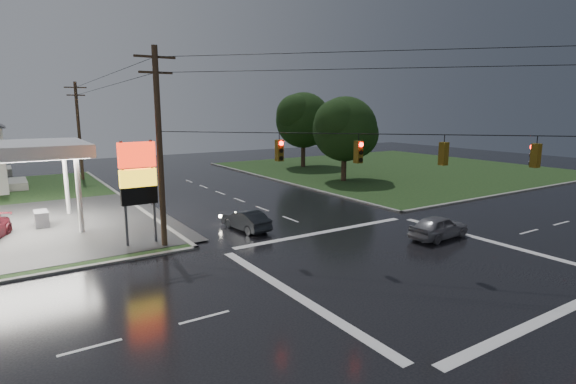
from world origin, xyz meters
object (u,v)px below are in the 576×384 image
tree_ne_far (304,120)px  pylon_sign (138,176)px  tree_ne_near (346,129)px  car_crossing (439,227)px  utility_pole_n (79,130)px  car_north (246,220)px  utility_pole_nw (160,146)px

tree_ne_far → pylon_sign: bearing=-139.6°
tree_ne_near → car_crossing: 22.39m
pylon_sign → utility_pole_n: bearing=87.9°
car_north → car_crossing: 11.95m
utility_pole_nw → tree_ne_near: size_ratio=1.22×
pylon_sign → utility_pole_nw: (1.00, -1.00, 1.71)m
utility_pole_nw → car_crossing: 16.94m
tree_ne_near → car_crossing: tree_ne_near is taller
tree_ne_near → car_north: tree_ne_near is taller
utility_pole_n → car_crossing: utility_pole_n is taller
car_north → tree_ne_far: bearing=-137.9°
utility_pole_nw → tree_ne_far: bearing=42.6°
pylon_sign → tree_ne_far: bearing=40.4°
utility_pole_n → car_north: bearing=-78.8°
utility_pole_nw → car_north: 7.53m
pylon_sign → tree_ne_near: bearing=25.0°
pylon_sign → utility_pole_n: (1.00, 27.50, 1.46)m
car_crossing → car_north: bearing=44.8°
tree_ne_near → pylon_sign: bearing=-155.0°
utility_pole_nw → car_crossing: (14.43, -7.33, -5.01)m
utility_pole_nw → car_north: utility_pole_nw is taller
pylon_sign → car_north: size_ratio=1.52×
utility_pole_nw → tree_ne_far: utility_pole_nw is taller
pylon_sign → tree_ne_far: size_ratio=0.61×
tree_ne_near → tree_ne_far: tree_ne_far is taller
utility_pole_nw → utility_pole_n: bearing=90.0°
utility_pole_nw → pylon_sign: bearing=135.0°
car_north → utility_pole_n: bearing=-85.2°
car_north → car_crossing: bearing=131.7°
utility_pole_n → tree_ne_far: size_ratio=1.07×
tree_ne_far → car_north: 32.33m
car_north → car_crossing: car_crossing is taller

